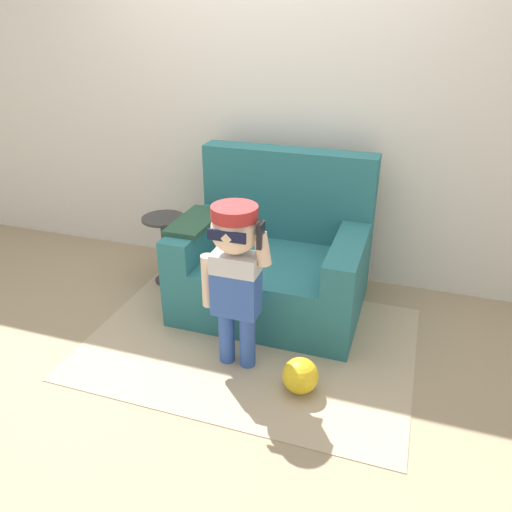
# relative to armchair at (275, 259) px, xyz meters

# --- Properties ---
(ground_plane) EXTENTS (10.00, 10.00, 0.00)m
(ground_plane) POSITION_rel_armchair_xyz_m (-0.22, -0.04, -0.33)
(ground_plane) COLOR #998466
(wall_back) EXTENTS (10.00, 0.05, 2.60)m
(wall_back) POSITION_rel_armchair_xyz_m (-0.22, 0.53, 0.97)
(wall_back) COLOR silver
(wall_back) RESTS_ON ground_plane
(armchair) EXTENTS (1.17, 0.87, 0.98)m
(armchair) POSITION_rel_armchair_xyz_m (0.00, 0.00, 0.00)
(armchair) COLOR #286B70
(armchair) RESTS_ON ground_plane
(person_child) EXTENTS (0.38, 0.29, 0.94)m
(person_child) POSITION_rel_armchair_xyz_m (-0.01, -0.69, 0.30)
(person_child) COLOR #3356AD
(person_child) RESTS_ON ground_plane
(side_table) EXTENTS (0.30, 0.30, 0.50)m
(side_table) POSITION_rel_armchair_xyz_m (-0.82, 0.03, -0.03)
(side_table) COLOR #333333
(side_table) RESTS_ON ground_plane
(rug) EXTENTS (1.89, 1.37, 0.01)m
(rug) POSITION_rel_armchair_xyz_m (-0.00, -0.49, -0.32)
(rug) COLOR tan
(rug) RESTS_ON ground_plane
(toy_ball) EXTENTS (0.19, 0.19, 0.19)m
(toy_ball) POSITION_rel_armchair_xyz_m (0.38, -0.80, -0.23)
(toy_ball) COLOR yellow
(toy_ball) RESTS_ON ground_plane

